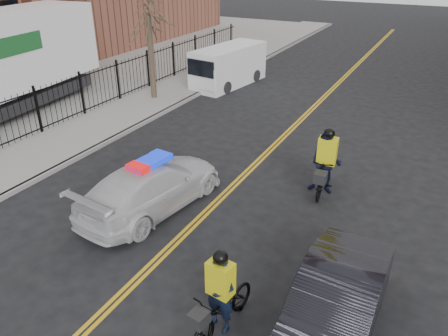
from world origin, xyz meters
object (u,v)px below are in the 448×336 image
Objects in this scene: police_cruiser at (152,186)px; cyclist_near at (220,302)px; dark_sedan at (334,307)px; cyclist_far at (325,168)px; cargo_van at (227,67)px.

cyclist_near reaches higher than police_cruiser.
police_cruiser is 2.54× the size of cyclist_near.
cyclist_near reaches higher than dark_sedan.
police_cruiser is 2.35× the size of cyclist_far.
police_cruiser is 0.98× the size of cargo_van.
cyclist_near is at bearing -156.91° from dark_sedan.
dark_sedan is 17.98m from cargo_van.
police_cruiser is 1.16× the size of dark_sedan.
police_cruiser is at bearing 149.63° from cyclist_near.
dark_sedan is 2.18× the size of cyclist_near.
cargo_van is (-3.97, 12.62, 0.31)m from police_cruiser.
dark_sedan is 5.84m from cyclist_far.
police_cruiser is 5.36m from cyclist_far.
police_cruiser is 13.23m from cargo_van.
cargo_van is at bearing 124.41° from dark_sedan.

